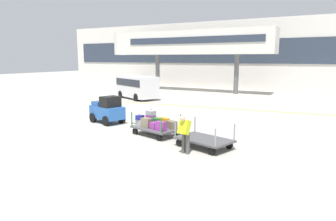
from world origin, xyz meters
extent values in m
plane|color=#B2ADA0|center=(0.00, 0.00, 0.00)|extent=(120.00, 120.00, 0.00)
cube|color=yellow|center=(0.69, 9.95, 0.00)|extent=(21.71, 2.42, 0.01)
cube|color=silver|center=(0.00, 26.00, 4.10)|extent=(54.90, 2.40, 8.20)
cube|color=#2D3847|center=(0.00, 24.75, 4.51)|extent=(52.16, 0.12, 2.80)
cube|color=silver|center=(-4.88, 20.00, 5.43)|extent=(17.52, 2.20, 2.60)
cylinder|color=silver|center=(-14.24, 20.00, 5.43)|extent=(3.00, 3.00, 2.60)
cube|color=#2D3847|center=(-4.88, 18.86, 5.63)|extent=(15.77, 0.08, 0.70)
cylinder|color=#59595B|center=(-9.70, 20.00, 2.07)|extent=(0.50, 0.50, 4.13)
cylinder|color=#59595B|center=(-0.06, 20.00, 2.07)|extent=(0.50, 0.50, 4.13)
cube|color=#2659A5|center=(-2.10, 1.74, 0.63)|extent=(2.32, 1.64, 0.70)
cube|color=black|center=(-1.74, 1.64, 1.28)|extent=(1.04, 1.17, 0.60)
cube|color=#225095|center=(-2.65, 1.90, 1.10)|extent=(0.93, 1.09, 0.24)
cylinder|color=black|center=(-2.61, 2.43, 0.28)|extent=(0.59, 0.33, 0.56)
cylinder|color=black|center=(-2.90, 1.43, 0.28)|extent=(0.59, 0.33, 0.56)
cylinder|color=black|center=(-1.30, 2.05, 0.28)|extent=(0.59, 0.33, 0.56)
cylinder|color=black|center=(-1.58, 1.05, 0.28)|extent=(0.59, 0.33, 0.56)
cube|color=#4C4C4F|center=(1.94, 0.58, 0.36)|extent=(2.60, 1.98, 0.08)
cylinder|color=#237033|center=(1.10, 1.49, 0.75)|extent=(0.06, 0.06, 0.70)
cylinder|color=#237033|center=(0.74, 0.25, 0.75)|extent=(0.06, 0.06, 0.70)
cylinder|color=#237033|center=(3.13, 0.90, 0.75)|extent=(0.06, 0.06, 0.70)
cylinder|color=#237033|center=(2.78, -0.33, 0.75)|extent=(0.06, 0.06, 0.70)
cylinder|color=black|center=(1.28, 1.39, 0.16)|extent=(0.34, 0.18, 0.32)
cylinder|color=black|center=(0.95, 0.24, 0.16)|extent=(0.34, 0.18, 0.32)
cylinder|color=black|center=(2.93, 0.91, 0.16)|extent=(0.34, 0.18, 0.32)
cylinder|color=black|center=(2.60, -0.23, 0.16)|extent=(0.34, 0.18, 0.32)
cylinder|color=#333333|center=(0.50, 0.99, 0.34)|extent=(0.69, 0.24, 0.05)
cube|color=#8C338C|center=(1.33, 1.09, 0.64)|extent=(0.57, 0.46, 0.48)
cube|color=#99999E|center=(1.10, 0.45, 0.56)|extent=(0.57, 0.42, 0.32)
cube|color=#236B2D|center=(1.80, 0.93, 0.59)|extent=(0.53, 0.41, 0.38)
cube|color=#726651|center=(1.57, 0.31, 0.63)|extent=(0.57, 0.41, 0.47)
cube|color=orange|center=(2.26, 0.85, 0.63)|extent=(0.61, 0.44, 0.45)
cube|color=#8C338C|center=(2.10, 0.23, 0.56)|extent=(0.51, 0.48, 0.33)
cube|color=#726651|center=(2.71, 0.72, 0.58)|extent=(0.66, 0.54, 0.37)
cube|color=#8C338C|center=(2.54, 0.05, 0.62)|extent=(0.54, 0.34, 0.44)
cube|color=#99999E|center=(1.33, 1.09, 0.99)|extent=(0.55, 0.46, 0.22)
cube|color=navy|center=(1.10, 0.45, 0.83)|extent=(0.36, 0.33, 0.22)
cube|color=#4C4C4F|center=(4.82, -0.25, 0.36)|extent=(2.60, 1.98, 0.08)
cylinder|color=gray|center=(3.98, 0.66, 0.75)|extent=(0.06, 0.06, 0.70)
cylinder|color=gray|center=(3.63, -0.58, 0.75)|extent=(0.06, 0.06, 0.70)
cylinder|color=gray|center=(6.02, 0.07, 0.75)|extent=(0.06, 0.06, 0.70)
cylinder|color=gray|center=(5.66, -1.17, 0.75)|extent=(0.06, 0.06, 0.70)
cylinder|color=black|center=(4.16, 0.56, 0.16)|extent=(0.34, 0.18, 0.32)
cylinder|color=black|center=(3.83, -0.59, 0.16)|extent=(0.34, 0.18, 0.32)
cylinder|color=black|center=(5.82, 0.08, 0.16)|extent=(0.34, 0.18, 0.32)
cylinder|color=black|center=(5.49, -1.06, 0.16)|extent=(0.34, 0.18, 0.32)
cylinder|color=#333333|center=(3.38, 0.16, 0.34)|extent=(0.69, 0.24, 0.05)
cylinder|color=#4C4C4C|center=(4.41, -1.34, 0.41)|extent=(0.16, 0.16, 0.82)
cylinder|color=#4C4C4C|center=(4.60, -1.38, 0.41)|extent=(0.16, 0.16, 0.82)
cube|color=#D1E51E|center=(4.48, -1.46, 1.09)|extent=(0.48, 0.49, 0.61)
sphere|color=beige|center=(4.46, -1.57, 1.45)|extent=(0.22, 0.22, 0.22)
cube|color=silver|center=(-6.87, 11.57, 1.15)|extent=(5.15, 3.77, 1.90)
cube|color=#1E232D|center=(-6.87, 11.57, 1.55)|extent=(4.82, 3.64, 0.64)
cylinder|color=black|center=(-8.59, 11.41, 0.34)|extent=(0.72, 0.51, 0.68)
cylinder|color=black|center=(-5.90, 10.14, 0.34)|extent=(0.72, 0.51, 0.68)
cone|color=#EA590F|center=(-6.07, 4.93, 0.28)|extent=(0.36, 0.36, 0.55)
camera|label=1|loc=(9.69, -12.04, 3.73)|focal=33.26mm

